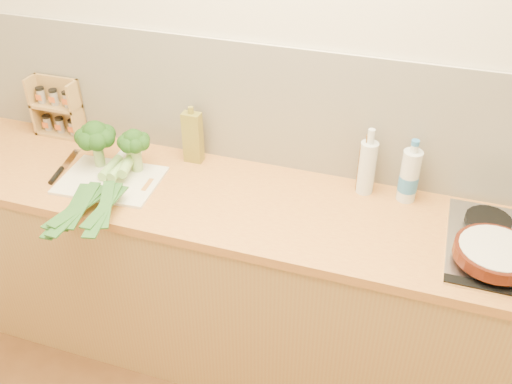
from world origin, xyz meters
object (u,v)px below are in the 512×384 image
at_px(chopping_board, 111,180).
at_px(chefs_knife, 60,171).
at_px(skillet, 496,253).
at_px(spice_rack, 59,110).

height_order(chopping_board, chefs_knife, chefs_knife).
xyz_separation_m(skillet, spice_rack, (-1.94, 0.35, 0.06)).
relative_size(chopping_board, chefs_knife, 1.41).
height_order(chopping_board, skillet, skillet).
bearing_deg(chefs_knife, chopping_board, -8.16).
xyz_separation_m(chefs_knife, spice_rack, (-0.19, 0.31, 0.11)).
height_order(chefs_knife, skillet, skillet).
bearing_deg(spice_rack, chefs_knife, -58.61).
relative_size(skillet, spice_rack, 1.37).
relative_size(chefs_knife, spice_rack, 1.03).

